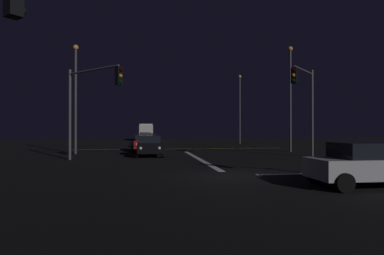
{
  "coord_description": "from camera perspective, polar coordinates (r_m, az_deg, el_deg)",
  "views": [
    {
      "loc": [
        -3.65,
        -14.06,
        2.03
      ],
      "look_at": [
        0.06,
        11.88,
        2.19
      ],
      "focal_mm": 30.45,
      "sensor_mm": 36.0,
      "label": 1
    }
  ],
  "objects": [
    {
      "name": "centre_line_ns",
      "position": [
        34.2,
        -2.0,
        -3.75
      ],
      "size": [
        22.0,
        0.15,
        0.01
      ],
      "color": "yellow",
      "rests_on": "ground"
    },
    {
      "name": "ground",
      "position": [
        14.68,
        6.41,
        -8.5
      ],
      "size": [
        120.0,
        120.0,
        0.1
      ],
      "primitive_type": "cube",
      "color": "black"
    },
    {
      "name": "streetlamp_right_far",
      "position": [
        45.97,
        8.37,
        4.01
      ],
      "size": [
        0.44,
        0.44,
        9.65
      ],
      "color": "#424247",
      "rests_on": "ground"
    },
    {
      "name": "stop_line_north",
      "position": [
        22.73,
        1.14,
        -5.47
      ],
      "size": [
        0.35,
        14.18,
        0.01
      ],
      "color": "white",
      "rests_on": "ground"
    },
    {
      "name": "sedan_blue",
      "position": [
        36.85,
        -7.58,
        -2.26
      ],
      "size": [
        2.02,
        4.33,
        1.57
      ],
      "color": "navy",
      "rests_on": "ground"
    },
    {
      "name": "traffic_signal_nw",
      "position": [
        21.62,
        -17.52,
        5.51
      ],
      "size": [
        3.8,
        3.8,
        6.06
      ],
      "color": "#4C4C51",
      "rests_on": "ground"
    },
    {
      "name": "streetlamp_right_near",
      "position": [
        31.02,
        16.85,
        6.07
      ],
      "size": [
        0.44,
        0.44,
        9.59
      ],
      "color": "#424247",
      "rests_on": "ground"
    },
    {
      "name": "sedan_white",
      "position": [
        48.31,
        -8.16,
        -1.81
      ],
      "size": [
        2.02,
        4.33,
        1.57
      ],
      "color": "silver",
      "rests_on": "ground"
    },
    {
      "name": "sedan_silver_crossing",
      "position": [
        13.17,
        28.53,
        -5.67
      ],
      "size": [
        4.33,
        2.02,
        1.57
      ],
      "color": "#B7B7BC",
      "rests_on": "ground"
    },
    {
      "name": "traffic_signal_ne",
      "position": [
        24.44,
        19.23,
        5.34
      ],
      "size": [
        3.04,
        3.04,
        6.48
      ],
      "color": "#4C4C51",
      "rests_on": "ground"
    },
    {
      "name": "sedan_black",
      "position": [
        25.08,
        -7.45,
        -3.16
      ],
      "size": [
        2.02,
        4.33,
        1.57
      ],
      "color": "black",
      "rests_on": "ground"
    },
    {
      "name": "sedan_gray",
      "position": [
        54.68,
        -8.22,
        -1.63
      ],
      "size": [
        2.02,
        4.33,
        1.57
      ],
      "color": "slate",
      "rests_on": "ground"
    },
    {
      "name": "box_truck",
      "position": [
        61.79,
        -8.05,
        -0.65
      ],
      "size": [
        2.68,
        8.28,
        3.08
      ],
      "color": "beige",
      "rests_on": "ground"
    },
    {
      "name": "sedan_red",
      "position": [
        30.8,
        -8.37,
        -2.64
      ],
      "size": [
        2.02,
        4.33,
        1.57
      ],
      "color": "maroon",
      "rests_on": "ground"
    },
    {
      "name": "sedan_orange",
      "position": [
        42.38,
        -7.78,
        -2.01
      ],
      "size": [
        2.02,
        4.33,
        1.57
      ],
      "color": "#C66014",
      "rests_on": "ground"
    },
    {
      "name": "streetlamp_left_near",
      "position": [
        28.7,
        -19.71,
        6.03
      ],
      "size": [
        0.44,
        0.44,
        9.05
      ],
      "color": "#424247",
      "rests_on": "ground"
    }
  ]
}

